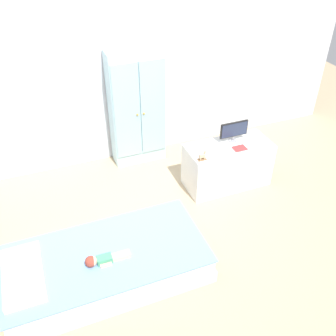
{
  "coord_description": "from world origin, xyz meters",
  "views": [
    {
      "loc": [
        -0.88,
        -2.59,
        2.82
      ],
      "look_at": [
        0.25,
        0.29,
        0.58
      ],
      "focal_mm": 40.47,
      "sensor_mm": 36.0,
      "label": 1
    }
  ],
  "objects_px": {
    "tv_stand": "(227,165)",
    "wardrobe": "(137,108)",
    "bed": "(107,264)",
    "book_red": "(240,148)",
    "rocking_horse_toy": "(203,155)",
    "doll": "(99,260)",
    "tv_monitor": "(234,130)"
  },
  "relations": [
    {
      "from": "tv_stand",
      "to": "tv_monitor",
      "type": "distance_m",
      "value": 0.42
    },
    {
      "from": "tv_monitor",
      "to": "rocking_horse_toy",
      "type": "distance_m",
      "value": 0.54
    },
    {
      "from": "doll",
      "to": "book_red",
      "type": "bearing_deg",
      "value": 23.93
    },
    {
      "from": "rocking_horse_toy",
      "to": "doll",
      "type": "bearing_deg",
      "value": -150.32
    },
    {
      "from": "book_red",
      "to": "tv_stand",
      "type": "bearing_deg",
      "value": 125.91
    },
    {
      "from": "doll",
      "to": "tv_monitor",
      "type": "relative_size",
      "value": 1.16
    },
    {
      "from": "bed",
      "to": "wardrobe",
      "type": "height_order",
      "value": "wardrobe"
    },
    {
      "from": "doll",
      "to": "wardrobe",
      "type": "height_order",
      "value": "wardrobe"
    },
    {
      "from": "doll",
      "to": "tv_monitor",
      "type": "xyz_separation_m",
      "value": [
        1.8,
        0.97,
        0.36
      ]
    },
    {
      "from": "wardrobe",
      "to": "book_red",
      "type": "distance_m",
      "value": 1.33
    },
    {
      "from": "tv_stand",
      "to": "book_red",
      "type": "distance_m",
      "value": 0.3
    },
    {
      "from": "bed",
      "to": "tv_monitor",
      "type": "relative_size",
      "value": 5.27
    },
    {
      "from": "bed",
      "to": "wardrobe",
      "type": "distance_m",
      "value": 1.98
    },
    {
      "from": "rocking_horse_toy",
      "to": "wardrobe",
      "type": "bearing_deg",
      "value": 111.11
    },
    {
      "from": "tv_monitor",
      "to": "book_red",
      "type": "height_order",
      "value": "tv_monitor"
    },
    {
      "from": "tv_stand",
      "to": "tv_monitor",
      "type": "xyz_separation_m",
      "value": [
        0.09,
        0.08,
        0.41
      ]
    },
    {
      "from": "bed",
      "to": "tv_stand",
      "type": "bearing_deg",
      "value": 26.22
    },
    {
      "from": "wardrobe",
      "to": "book_red",
      "type": "height_order",
      "value": "wardrobe"
    },
    {
      "from": "tv_monitor",
      "to": "wardrobe",
      "type": "bearing_deg",
      "value": 137.56
    },
    {
      "from": "doll",
      "to": "tv_stand",
      "type": "bearing_deg",
      "value": 27.55
    },
    {
      "from": "doll",
      "to": "rocking_horse_toy",
      "type": "distance_m",
      "value": 1.54
    },
    {
      "from": "wardrobe",
      "to": "book_red",
      "type": "xyz_separation_m",
      "value": [
        0.87,
        -0.99,
        -0.18
      ]
    },
    {
      "from": "bed",
      "to": "book_red",
      "type": "relative_size",
      "value": 12.24
    },
    {
      "from": "rocking_horse_toy",
      "to": "book_red",
      "type": "distance_m",
      "value": 0.48
    },
    {
      "from": "tv_stand",
      "to": "tv_monitor",
      "type": "bearing_deg",
      "value": 41.58
    },
    {
      "from": "tv_stand",
      "to": "wardrobe",
      "type": "bearing_deg",
      "value": 132.06
    },
    {
      "from": "bed",
      "to": "doll",
      "type": "xyz_separation_m",
      "value": [
        -0.07,
        -0.09,
        0.18
      ]
    },
    {
      "from": "tv_stand",
      "to": "rocking_horse_toy",
      "type": "xyz_separation_m",
      "value": [
        -0.4,
        -0.15,
        0.32
      ]
    },
    {
      "from": "wardrobe",
      "to": "tv_stand",
      "type": "distance_m",
      "value": 1.28
    },
    {
      "from": "wardrobe",
      "to": "bed",
      "type": "bearing_deg",
      "value": -116.45
    },
    {
      "from": "wardrobe",
      "to": "tv_stand",
      "type": "relative_size",
      "value": 1.48
    },
    {
      "from": "bed",
      "to": "wardrobe",
      "type": "relative_size",
      "value": 1.23
    }
  ]
}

